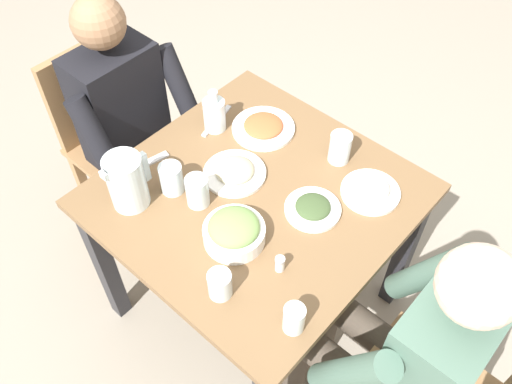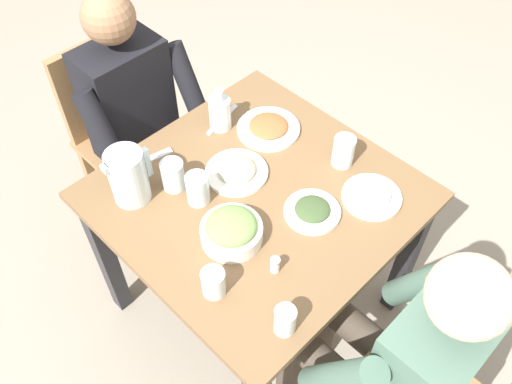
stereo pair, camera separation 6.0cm
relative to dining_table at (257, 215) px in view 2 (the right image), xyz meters
The scene contains 20 objects.
ground_plane 0.61m from the dining_table, ahead, with size 8.00×8.00×0.00m, color gray.
dining_table is the anchor object (origin of this frame).
chair_far 0.84m from the dining_table, 89.89° to the left, with size 0.40×0.40×0.86m.
diner_near 0.63m from the dining_table, 97.04° to the right, with size 0.48×0.53×1.15m.
diner_far 0.63m from the dining_table, 89.85° to the left, with size 0.48×0.53×1.15m.
water_pitcher 0.46m from the dining_table, 136.63° to the left, with size 0.16×0.12×0.19m.
salad_bowl 0.25m from the dining_table, 157.91° to the right, with size 0.19×0.19×0.09m.
plate_beans 0.17m from the dining_table, 83.49° to the left, with size 0.21×0.21×0.04m.
plate_dolmas 0.23m from the dining_table, 70.18° to the right, with size 0.18×0.18×0.04m.
plate_yoghurt 0.40m from the dining_table, 48.27° to the right, with size 0.19×0.19×0.05m.
plate_rice_curry 0.33m from the dining_table, 36.90° to the left, with size 0.23×0.23×0.04m.
water_glass_center 0.51m from the dining_table, 126.12° to the right, with size 0.06×0.06×0.09m, color silver.
water_glass_by_pitcher 0.26m from the dining_table, 143.32° to the left, with size 0.07×0.07×0.11m, color silver.
water_glass_far_right 0.37m from the dining_table, 19.65° to the right, with size 0.07×0.07×0.11m, color silver.
water_glass_near_right 0.32m from the dining_table, 128.32° to the left, with size 0.08×0.08×0.11m, color silver.
water_glass_far_left 0.41m from the dining_table, 153.45° to the right, with size 0.07×0.07×0.09m, color silver.
oil_carafe 0.39m from the dining_table, 67.29° to the left, with size 0.08×0.08×0.16m.
salt_shaker 0.33m from the dining_table, 124.76° to the right, with size 0.03×0.03×0.05m.
fork_near 0.42m from the dining_table, 113.28° to the left, with size 0.17×0.03×0.01m, color silver.
knife_near 0.39m from the dining_table, 64.80° to the left, with size 0.18×0.02×0.01m, color silver.
Camera 2 is at (-0.80, -0.79, 2.08)m, focal length 37.68 mm.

